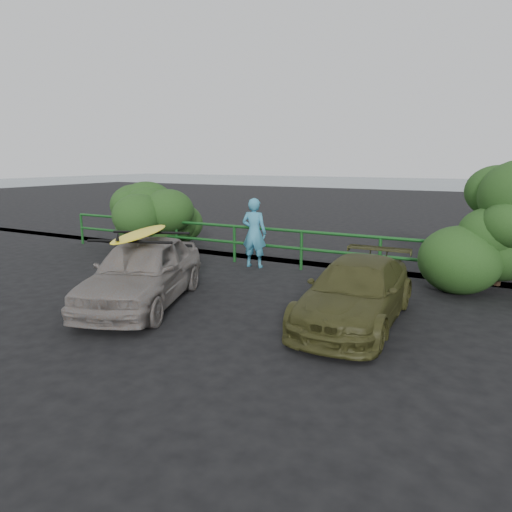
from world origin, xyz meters
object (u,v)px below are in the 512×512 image
Objects in this scene: olive_vehicle at (356,292)px; surfboard at (141,234)px; guardrail at (267,247)px; sedan at (143,271)px; man at (254,233)px.

surfboard is (-3.98, -0.93, 0.86)m from olive_vehicle.
guardrail is 4.15m from sedan.
guardrail is 4.24m from surfboard.
sedan is 1.58× the size of surfboard.
man is (-3.56, 2.89, 0.37)m from olive_vehicle.
man is (0.42, 3.82, 0.26)m from sedan.
surfboard reaches higher than sedan.
sedan is (-0.65, -4.10, 0.13)m from guardrail.
olive_vehicle is at bearing 134.07° from man.
olive_vehicle is (3.33, -3.17, 0.02)m from guardrail.
olive_vehicle is 2.03× the size of man.
surfboard is at bearing -167.96° from olive_vehicle.
man is at bearing 63.81° from sedan.
sedan is at bearing 76.82° from man.
surfboard reaches higher than olive_vehicle.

